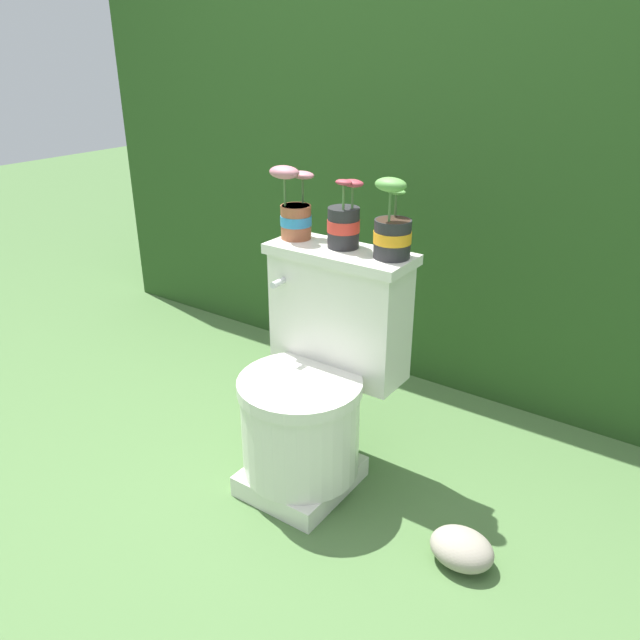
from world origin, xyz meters
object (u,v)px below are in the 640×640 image
Objects in this scene: potted_plant_midleft at (344,223)px; garden_stone at (462,549)px; toilet at (315,386)px; potted_plant_middle at (392,230)px; potted_plant_left at (294,210)px.

garden_stone is (0.54, -0.24, -0.74)m from potted_plant_midleft.
potted_plant_middle reaches higher than toilet.
potted_plant_middle is (0.16, -0.00, 0.01)m from potted_plant_midleft.
garden_stone is at bearing -9.65° from toilet.
potted_plant_middle reaches higher than potted_plant_midleft.
potted_plant_left reaches higher than garden_stone.
potted_plant_midleft is at bearing 156.16° from garden_stone.
potted_plant_midleft is 1.18× the size of garden_stone.
potted_plant_midleft is (0.17, 0.01, -0.02)m from potted_plant_left.
potted_plant_left is 1.28× the size of garden_stone.
potted_plant_middle reaches higher than potted_plant_left.
toilet is at bearing 170.35° from garden_stone.
potted_plant_left is 1.07m from garden_stone.
potted_plant_middle is at bearing -1.39° from potted_plant_midleft.
potted_plant_midleft is at bearing 90.34° from toilet.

